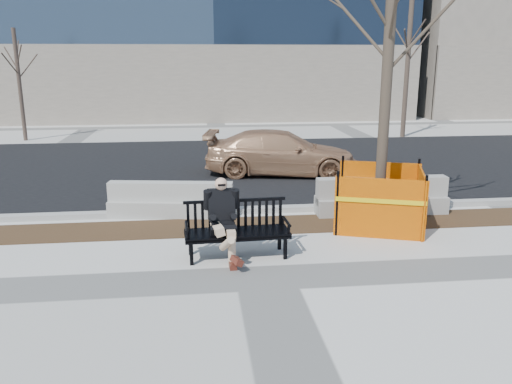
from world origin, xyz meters
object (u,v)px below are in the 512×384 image
at_px(bench, 237,257).
at_px(seated_man, 223,256).
at_px(jersey_barrier_left, 172,216).
at_px(jersey_barrier_right, 380,213).
at_px(tree_fence, 378,225).
at_px(sedan, 281,174).

distance_m(bench, seated_man, 0.25).
height_order(bench, jersey_barrier_left, bench).
height_order(seated_man, jersey_barrier_right, seated_man).
bearing_deg(bench, jersey_barrier_right, 30.28).
height_order(tree_fence, sedan, tree_fence).
relative_size(sedan, jersey_barrier_left, 1.65).
distance_m(seated_man, tree_fence, 3.56).
xyz_separation_m(seated_man, tree_fence, (3.29, 1.36, 0.00)).
xyz_separation_m(bench, jersey_barrier_right, (3.39, 2.22, 0.00)).
xyz_separation_m(tree_fence, jersey_barrier_left, (-4.28, 1.15, 0.00)).
height_order(bench, jersey_barrier_right, bench).
bearing_deg(sedan, seated_man, 172.28).
xyz_separation_m(seated_man, jersey_barrier_right, (3.64, 2.18, 0.00)).
height_order(jersey_barrier_left, jersey_barrier_right, jersey_barrier_right).
distance_m(tree_fence, jersey_barrier_right, 0.89).
bearing_deg(jersey_barrier_left, sedan, 60.28).
relative_size(bench, tree_fence, 0.29).
height_order(seated_man, tree_fence, tree_fence).
height_order(bench, sedan, sedan).
distance_m(tree_fence, jersey_barrier_left, 4.44).
relative_size(seated_man, jersey_barrier_right, 0.48).
bearing_deg(sedan, tree_fence, -156.23).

